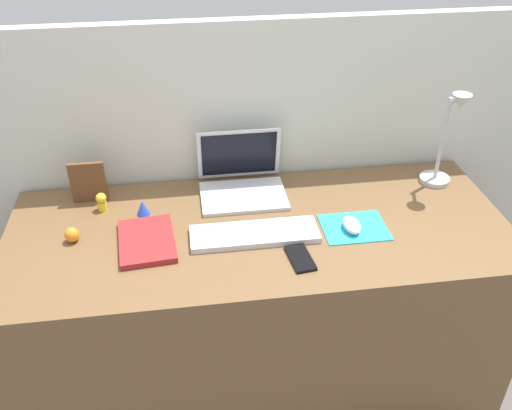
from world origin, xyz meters
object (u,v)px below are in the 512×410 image
object	(u,v)px
toy_figurine_orange	(72,235)
laptop	(241,177)
cell_phone	(300,258)
notebook_pad	(147,241)
desk_lamp	(446,142)
picture_frame	(88,182)
keyboard	(254,234)
toy_figurine_yellow	(102,201)
mouse	(352,225)
toy_figurine_blue	(143,208)

from	to	relation	value
toy_figurine_orange	laptop	bearing A→B (deg)	22.10
cell_phone	notebook_pad	xyz separation A→B (m)	(-0.46, 0.15, 0.01)
desk_lamp	notebook_pad	distance (m)	1.08
toy_figurine_orange	desk_lamp	bearing A→B (deg)	7.07
toy_figurine_orange	notebook_pad	bearing A→B (deg)	-11.05
cell_phone	desk_lamp	world-z (taller)	desk_lamp
notebook_pad	picture_frame	xyz separation A→B (m)	(-0.20, 0.28, 0.06)
keyboard	desk_lamp	bearing A→B (deg)	16.99
laptop	keyboard	distance (m)	0.29
desk_lamp	toy_figurine_orange	xyz separation A→B (m)	(-1.28, -0.16, -0.15)
laptop	cell_phone	xyz separation A→B (m)	(0.13, -0.42, -0.05)
toy_figurine_orange	toy_figurine_yellow	bearing A→B (deg)	65.06
mouse	notebook_pad	xyz separation A→B (m)	(-0.66, 0.02, -0.01)
toy_figurine_blue	toy_figurine_yellow	world-z (taller)	toy_figurine_yellow
notebook_pad	toy_figurine_blue	bearing A→B (deg)	89.92
keyboard	toy_figurine_orange	size ratio (longest dim) A/B	8.24
notebook_pad	toy_figurine_yellow	size ratio (longest dim) A/B	3.67
desk_lamp	laptop	bearing A→B (deg)	174.37
mouse	toy_figurine_blue	world-z (taller)	toy_figurine_blue
picture_frame	laptop	bearing A→B (deg)	-0.50
laptop	toy_figurine_blue	world-z (taller)	laptop
laptop	mouse	distance (m)	0.44
notebook_pad	toy_figurine_blue	distance (m)	0.17
laptop	toy_figurine_blue	size ratio (longest dim) A/B	5.78
mouse	notebook_pad	size ratio (longest dim) A/B	0.40
laptop	desk_lamp	bearing A→B (deg)	-5.63
notebook_pad	toy_figurine_yellow	world-z (taller)	toy_figurine_yellow
notebook_pad	toy_figurine_blue	xyz separation A→B (m)	(-0.01, 0.17, 0.02)
desk_lamp	toy_figurine_orange	world-z (taller)	desk_lamp
laptop	cell_phone	size ratio (longest dim) A/B	2.34
keyboard	picture_frame	xyz separation A→B (m)	(-0.54, 0.29, 0.06)
desk_lamp	mouse	bearing A→B (deg)	-150.00
laptop	toy_figurine_yellow	distance (m)	0.49
desk_lamp	notebook_pad	bearing A→B (deg)	-168.99
cell_phone	toy_figurine_blue	world-z (taller)	toy_figurine_blue
notebook_pad	toy_figurine_yellow	bearing A→B (deg)	120.57
notebook_pad	cell_phone	bearing A→B (deg)	-22.61
desk_lamp	picture_frame	distance (m)	1.25
notebook_pad	picture_frame	bearing A→B (deg)	120.31
notebook_pad	picture_frame	distance (m)	0.35
laptop	toy_figurine_blue	xyz separation A→B (m)	(-0.35, -0.11, -0.03)
toy_figurine_blue	toy_figurine_orange	world-z (taller)	toy_figurine_blue
toy_figurine_blue	laptop	bearing A→B (deg)	17.38
laptop	keyboard	world-z (taller)	laptop
notebook_pad	toy_figurine_orange	distance (m)	0.24
laptop	keyboard	xyz separation A→B (m)	(0.01, -0.29, -0.04)
desk_lamp	toy_figurine_yellow	size ratio (longest dim) A/B	5.78
desk_lamp	toy_figurine_yellow	xyz separation A→B (m)	(-1.20, 0.01, -0.14)
toy_figurine_blue	toy_figurine_yellow	bearing A→B (deg)	160.87
toy_figurine_yellow	desk_lamp	bearing A→B (deg)	-0.48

